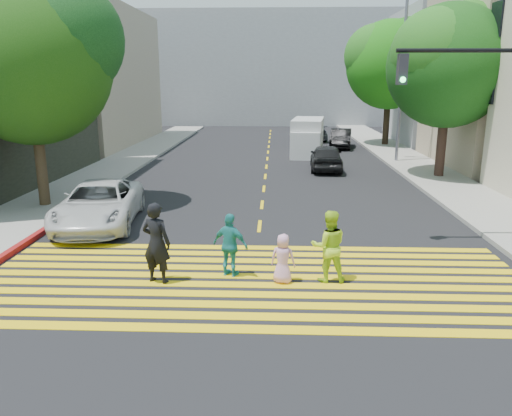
# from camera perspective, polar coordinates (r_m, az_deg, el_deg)

# --- Properties ---
(ground) EXTENTS (120.00, 120.00, 0.00)m
(ground) POSITION_cam_1_polar(r_m,az_deg,el_deg) (11.18, -0.62, -10.82)
(ground) COLOR black
(sidewalk_left) EXTENTS (3.00, 40.00, 0.15)m
(sidewalk_left) POSITION_cam_1_polar(r_m,az_deg,el_deg) (33.68, -13.37, 5.97)
(sidewalk_left) COLOR gray
(sidewalk_left) RESTS_ON ground
(sidewalk_right) EXTENTS (3.00, 60.00, 0.15)m
(sidewalk_right) POSITION_cam_1_polar(r_m,az_deg,el_deg) (26.76, 19.62, 3.43)
(sidewalk_right) COLOR gray
(sidewalk_right) RESTS_ON ground
(curb_red) EXTENTS (0.20, 8.00, 0.16)m
(curb_red) POSITION_cam_1_polar(r_m,az_deg,el_deg) (18.34, -21.69, -1.47)
(curb_red) COLOR maroon
(curb_red) RESTS_ON ground
(crosswalk) EXTENTS (13.40, 5.30, 0.01)m
(crosswalk) POSITION_cam_1_polar(r_m,az_deg,el_deg) (12.34, -0.32, -8.28)
(crosswalk) COLOR yellow
(crosswalk) RESTS_ON ground
(lane_line) EXTENTS (0.12, 34.40, 0.01)m
(lane_line) POSITION_cam_1_polar(r_m,az_deg,el_deg) (32.96, 1.35, 6.05)
(lane_line) COLOR yellow
(lane_line) RESTS_ON ground
(building_left_tan) EXTENTS (12.00, 16.00, 10.00)m
(building_left_tan) POSITION_cam_1_polar(r_m,az_deg,el_deg) (41.53, -21.82, 13.69)
(building_left_tan) COLOR tan
(building_left_tan) RESTS_ON ground
(building_right_grey) EXTENTS (10.00, 10.00, 10.00)m
(building_right_grey) POSITION_cam_1_polar(r_m,az_deg,el_deg) (42.64, 22.79, 13.59)
(building_right_grey) COLOR gray
(building_right_grey) RESTS_ON ground
(backdrop_block) EXTENTS (30.00, 8.00, 12.00)m
(backdrop_block) POSITION_cam_1_polar(r_m,az_deg,el_deg) (58.12, 1.82, 15.56)
(backdrop_block) COLOR gray
(backdrop_block) RESTS_ON ground
(tree_left) EXTENTS (6.49, 5.97, 8.38)m
(tree_left) POSITION_cam_1_polar(r_m,az_deg,el_deg) (20.34, -24.24, 15.67)
(tree_left) COLOR #3A2C13
(tree_left) RESTS_ON ground
(tree_right_near) EXTENTS (7.67, 7.67, 8.47)m
(tree_right_near) POSITION_cam_1_polar(r_m,az_deg,el_deg) (26.36, 21.29, 15.53)
(tree_right_near) COLOR #472A20
(tree_right_near) RESTS_ON ground
(tree_right_far) EXTENTS (7.46, 6.96, 9.19)m
(tree_right_far) POSITION_cam_1_polar(r_m,az_deg,el_deg) (38.73, 15.22, 16.01)
(tree_right_far) COLOR black
(tree_right_far) RESTS_ON ground
(pedestrian_man) EXTENTS (0.84, 0.68, 1.99)m
(pedestrian_man) POSITION_cam_1_polar(r_m,az_deg,el_deg) (12.17, -11.31, -3.93)
(pedestrian_man) COLOR black
(pedestrian_man) RESTS_ON ground
(pedestrian_woman) EXTENTS (0.90, 0.72, 1.77)m
(pedestrian_woman) POSITION_cam_1_polar(r_m,az_deg,el_deg) (12.17, 8.32, -4.34)
(pedestrian_woman) COLOR #B6E626
(pedestrian_woman) RESTS_ON ground
(pedestrian_child) EXTENTS (0.67, 0.51, 1.22)m
(pedestrian_child) POSITION_cam_1_polar(r_m,az_deg,el_deg) (12.05, 3.09, -5.80)
(pedestrian_child) COLOR #DC9CC4
(pedestrian_child) RESTS_ON ground
(pedestrian_extra) EXTENTS (1.02, 0.73, 1.61)m
(pedestrian_extra) POSITION_cam_1_polar(r_m,az_deg,el_deg) (12.39, -2.95, -4.27)
(pedestrian_extra) COLOR teal
(pedestrian_extra) RESTS_ON ground
(white_sedan) EXTENTS (3.03, 5.49, 1.46)m
(white_sedan) POSITION_cam_1_polar(r_m,az_deg,el_deg) (17.58, -17.50, 0.43)
(white_sedan) COLOR silver
(white_sedan) RESTS_ON ground
(dark_car_near) EXTENTS (1.90, 4.27, 1.43)m
(dark_car_near) POSITION_cam_1_polar(r_m,az_deg,el_deg) (27.58, 8.04, 5.78)
(dark_car_near) COLOR black
(dark_car_near) RESTS_ON ground
(silver_car) EXTENTS (2.08, 4.99, 1.44)m
(silver_car) POSITION_cam_1_polar(r_m,az_deg,el_deg) (41.67, 6.58, 8.69)
(silver_car) COLOR gray
(silver_car) RESTS_ON ground
(dark_car_parked) EXTENTS (2.08, 4.33, 1.37)m
(dark_car_parked) POSITION_cam_1_polar(r_m,az_deg,el_deg) (37.15, 9.66, 7.85)
(dark_car_parked) COLOR black
(dark_car_parked) RESTS_ON ground
(white_van) EXTENTS (2.46, 5.19, 2.36)m
(white_van) POSITION_cam_1_polar(r_m,az_deg,el_deg) (33.01, 5.89, 7.94)
(white_van) COLOR beige
(white_van) RESTS_ON ground
(traffic_signal) EXTENTS (4.06, 0.44, 5.95)m
(traffic_signal) POSITION_cam_1_polar(r_m,az_deg,el_deg) (15.78, 25.56, 9.70)
(traffic_signal) COLOR black
(traffic_signal) RESTS_ON ground
(street_lamp) EXTENTS (2.20, 0.53, 9.71)m
(street_lamp) POSITION_cam_1_polar(r_m,az_deg,el_deg) (30.68, 16.02, 15.33)
(street_lamp) COLOR slate
(street_lamp) RESTS_ON ground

